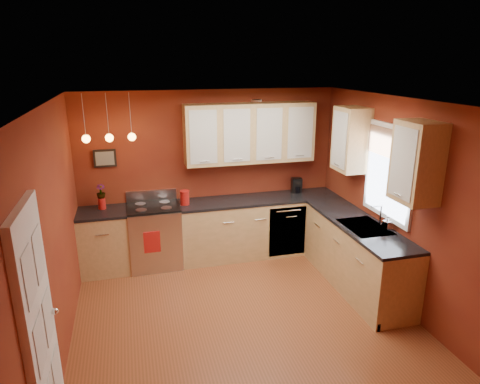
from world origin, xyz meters
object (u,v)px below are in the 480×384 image
object	(u,v)px
sink	(365,228)
coffee_maker	(297,186)
red_canister	(185,198)
gas_range	(155,235)
soap_pump	(387,223)

from	to	relation	value
sink	coffee_maker	xyz separation A→B (m)	(-0.29, 1.65, 0.13)
sink	red_canister	size ratio (longest dim) A/B	3.25
coffee_maker	gas_range	bearing A→B (deg)	-166.49
gas_range	sink	bearing A→B (deg)	-29.78
gas_range	red_canister	world-z (taller)	red_canister
sink	soap_pump	xyz separation A→B (m)	(0.18, -0.20, 0.12)
gas_range	red_canister	distance (m)	0.74
coffee_maker	sink	bearing A→B (deg)	-70.03
red_canister	sink	bearing A→B (deg)	-34.62
red_canister	coffee_maker	distance (m)	1.87
gas_range	sink	size ratio (longest dim) A/B	1.59
sink	red_canister	xyz separation A→B (m)	(-2.15, 1.49, 0.13)
red_canister	soap_pump	bearing A→B (deg)	-35.81
sink	coffee_maker	size ratio (longest dim) A/B	3.00
red_canister	gas_range	bearing A→B (deg)	178.16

